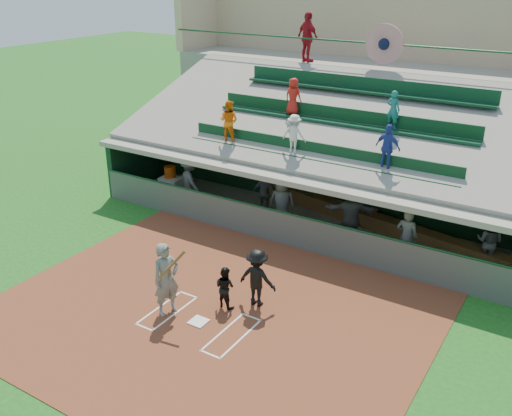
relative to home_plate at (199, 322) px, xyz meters
The scene contains 20 objects.
ground 0.04m from the home_plate, ahead, with size 100.00×100.00×0.00m, color #195618.
dirt_slab 0.50m from the home_plate, 90.00° to the left, with size 11.00×9.00×0.02m, color brown.
home_plate is the anchor object (origin of this frame).
batters_box_chalk 0.01m from the home_plate, ahead, with size 2.65×1.85×0.01m.
dugout_floor 6.75m from the home_plate, 90.00° to the left, with size 16.00×3.50×0.04m, color gray.
concourse_slab 13.69m from the home_plate, 90.00° to the left, with size 20.00×3.00×4.60m, color gray.
grandstand 10.74m from the home_plate, 90.03° to the left, with size 20.40×10.40×7.80m.
batter_at_plate 1.36m from the home_plate, behind, with size 0.97×0.84×1.98m.
catcher 1.14m from the home_plate, 81.32° to the left, with size 0.56×0.44×1.16m, color black.
home_umpire 1.89m from the home_plate, 61.68° to the left, with size 1.04×0.60×1.61m, color black.
dugout_bench 8.02m from the home_plate, 90.03° to the left, with size 16.64×0.50×0.50m, color brown.
white_table 8.80m from the home_plate, 133.94° to the left, with size 0.84×0.63×0.74m, color white.
water_cooler 8.92m from the home_plate, 134.12° to the left, with size 0.44×0.44×0.44m, color #DF510D.
dugout_player_a 7.85m from the home_plate, 129.26° to the left, with size 1.18×0.68×1.83m, color #5D605A.
dugout_player_b 7.06m from the home_plate, 107.21° to the left, with size 0.94×0.39×1.60m, color #525450.
dugout_player_c 6.15m from the home_plate, 99.27° to the left, with size 0.91×0.59×1.86m, color #535551.
dugout_player_d 6.64m from the home_plate, 78.12° to the left, with size 1.76×0.56×1.90m, color slate.
dugout_player_e 6.71m from the home_plate, 58.89° to the left, with size 0.66×0.43×1.80m, color #575954.
dugout_player_f 8.91m from the home_plate, 51.21° to the left, with size 0.77×0.60×1.59m, color #5B5E59.
concourse_staff_a 14.00m from the home_plate, 105.61° to the left, with size 1.18×0.49×2.01m, color #AA1320.
Camera 1 is at (7.67, -9.55, 8.38)m, focal length 40.00 mm.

